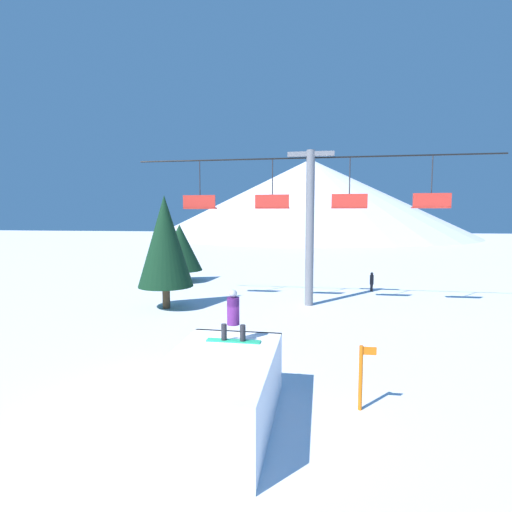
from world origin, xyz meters
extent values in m
plane|color=white|center=(0.00, 0.00, 0.00)|extent=(220.00, 220.00, 0.00)
cone|color=silver|center=(0.00, 89.33, 9.17)|extent=(74.85, 74.85, 18.34)
cube|color=white|center=(0.76, -0.38, 0.79)|extent=(2.43, 4.37, 1.58)
cube|color=silver|center=(0.76, 1.76, 1.55)|extent=(2.43, 0.10, 0.06)
cube|color=#1E9E6B|center=(0.83, 0.85, 1.59)|extent=(1.39, 0.26, 0.03)
cylinder|color=black|center=(0.59, 0.85, 1.81)|extent=(0.14, 0.14, 0.41)
cylinder|color=black|center=(1.08, 0.85, 1.81)|extent=(0.14, 0.14, 0.41)
cylinder|color=#471956|center=(0.83, 0.85, 2.37)|extent=(0.32, 0.32, 0.70)
sphere|color=#B2B2B7|center=(0.83, 0.85, 2.82)|extent=(0.20, 0.20, 0.20)
cylinder|color=slate|center=(2.38, 12.41, 4.08)|extent=(0.45, 0.45, 8.16)
cube|color=slate|center=(2.38, 12.41, 7.96)|extent=(2.40, 0.24, 0.24)
cylinder|color=black|center=(2.38, 12.41, 7.76)|extent=(18.76, 0.08, 0.08)
cylinder|color=#28282D|center=(-3.60, 12.41, 6.48)|extent=(0.06, 0.06, 2.57)
cube|color=red|center=(-3.60, 12.41, 5.19)|extent=(1.80, 0.44, 0.08)
cube|color=red|center=(-3.60, 12.23, 5.54)|extent=(1.80, 0.08, 0.70)
cylinder|color=#28282D|center=(0.38, 12.41, 6.48)|extent=(0.06, 0.06, 2.57)
cube|color=red|center=(0.38, 12.41, 5.19)|extent=(1.80, 0.44, 0.08)
cube|color=red|center=(0.38, 12.23, 5.54)|extent=(1.80, 0.08, 0.70)
cylinder|color=#28282D|center=(4.37, 12.41, 6.48)|extent=(0.06, 0.06, 2.57)
cube|color=red|center=(4.37, 12.41, 5.19)|extent=(1.80, 0.44, 0.08)
cube|color=red|center=(4.37, 12.23, 5.54)|extent=(1.80, 0.08, 0.70)
cylinder|color=#28282D|center=(8.36, 12.41, 6.48)|extent=(0.06, 0.06, 2.57)
cube|color=red|center=(8.36, 12.41, 5.19)|extent=(1.80, 0.44, 0.08)
cube|color=red|center=(8.36, 12.23, 5.54)|extent=(1.80, 0.08, 0.70)
cylinder|color=#4C3823|center=(-4.89, 10.47, 0.58)|extent=(0.39, 0.39, 1.16)
cone|color=black|center=(-4.89, 10.47, 3.49)|extent=(2.81, 2.81, 4.67)
cylinder|color=#4C3823|center=(-7.15, 18.71, 0.42)|extent=(0.25, 0.25, 0.83)
cone|color=black|center=(-7.15, 18.71, 2.51)|extent=(3.23, 3.23, 3.35)
cylinder|color=orange|center=(4.01, 0.89, 0.81)|extent=(0.10, 0.10, 1.63)
cube|color=orange|center=(4.19, 0.89, 1.51)|extent=(0.36, 0.02, 0.20)
cylinder|color=black|center=(6.18, 17.02, 0.23)|extent=(0.17, 0.17, 0.45)
cylinder|color=black|center=(6.18, 17.02, 0.75)|extent=(0.24, 0.24, 0.60)
sphere|color=#232328|center=(6.18, 17.02, 1.14)|extent=(0.18, 0.18, 0.18)
camera|label=1|loc=(3.02, -8.81, 4.76)|focal=28.00mm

